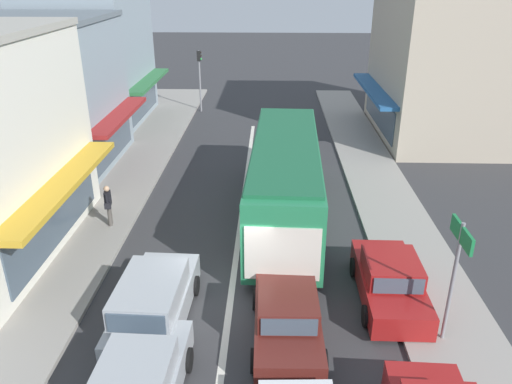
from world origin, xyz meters
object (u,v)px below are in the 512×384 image
at_px(city_bus, 285,175).
at_px(parked_sedan_kerb_second, 389,281).
at_px(directional_road_sign, 458,256).
at_px(sedan_queue_gap_filler, 287,318).
at_px(wagon_adjacent_lane_lead, 154,302).
at_px(pedestrian_with_handbag_near, 108,203).
at_px(traffic_light_downstreet, 200,71).

distance_m(city_bus, parked_sedan_kerb_second, 6.30).
distance_m(parked_sedan_kerb_second, directional_road_sign, 2.93).
distance_m(sedan_queue_gap_filler, parked_sedan_kerb_second, 3.62).
xyz_separation_m(wagon_adjacent_lane_lead, directional_road_sign, (7.90, -0.48, 1.93)).
height_order(city_bus, directional_road_sign, directional_road_sign).
xyz_separation_m(wagon_adjacent_lane_lead, pedestrian_with_handbag_near, (-2.97, 5.65, 0.32)).
height_order(sedan_queue_gap_filler, wagon_adjacent_lane_lead, wagon_adjacent_lane_lead).
bearing_deg(parked_sedan_kerb_second, pedestrian_with_handbag_near, 156.33).
distance_m(directional_road_sign, pedestrian_with_handbag_near, 12.59).
bearing_deg(city_bus, traffic_light_downstreet, 108.63).
relative_size(traffic_light_downstreet, pedestrian_with_handbag_near, 2.58).
relative_size(wagon_adjacent_lane_lead, parked_sedan_kerb_second, 1.08).
xyz_separation_m(sedan_queue_gap_filler, parked_sedan_kerb_second, (3.12, 1.84, 0.00)).
bearing_deg(pedestrian_with_handbag_near, city_bus, 9.11).
xyz_separation_m(sedan_queue_gap_filler, pedestrian_with_handbag_near, (-6.67, 6.13, 0.40)).
distance_m(city_bus, directional_road_sign, 8.35).
bearing_deg(directional_road_sign, pedestrian_with_handbag_near, 150.59).
bearing_deg(traffic_light_downstreet, parked_sedan_kerb_second, -68.51).
height_order(city_bus, wagon_adjacent_lane_lead, city_bus).
xyz_separation_m(city_bus, wagon_adjacent_lane_lead, (-3.77, -6.74, -1.14)).
bearing_deg(wagon_adjacent_lane_lead, pedestrian_with_handbag_near, 117.75).
relative_size(sedan_queue_gap_filler, pedestrian_with_handbag_near, 2.59).
bearing_deg(parked_sedan_kerb_second, city_bus, 119.57).
relative_size(traffic_light_downstreet, directional_road_sign, 1.17).
xyz_separation_m(sedan_queue_gap_filler, directional_road_sign, (4.20, 0.00, 2.01)).
bearing_deg(city_bus, sedan_queue_gap_filler, -90.55).
distance_m(wagon_adjacent_lane_lead, parked_sedan_kerb_second, 6.95).
distance_m(wagon_adjacent_lane_lead, traffic_light_downstreet, 23.37).
height_order(sedan_queue_gap_filler, pedestrian_with_handbag_near, pedestrian_with_handbag_near).
bearing_deg(pedestrian_with_handbag_near, wagon_adjacent_lane_lead, -62.25).
distance_m(city_bus, traffic_light_downstreet, 17.41).
distance_m(city_bus, pedestrian_with_handbag_near, 6.88).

